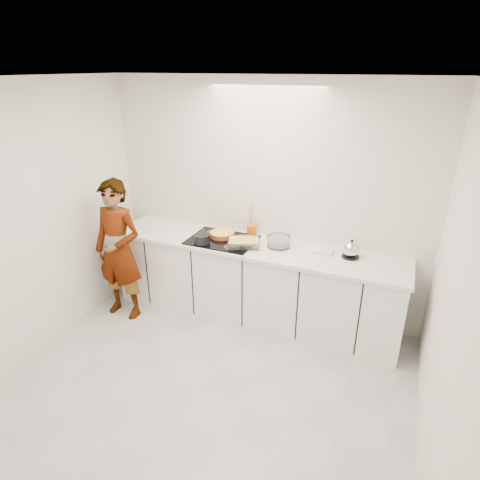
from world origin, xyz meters
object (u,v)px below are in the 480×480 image
at_px(saucepan, 202,239).
at_px(baking_dish, 244,242).
at_px(utensil_crock, 251,230).
at_px(tart_dish, 222,234).
at_px(mixing_bowl, 278,242).
at_px(cook, 119,251).
at_px(kettle, 351,250).
at_px(hob, 222,240).

height_order(saucepan, baking_dish, saucepan).
distance_m(saucepan, utensil_crock, 0.58).
height_order(tart_dish, saucepan, saucepan).
bearing_deg(saucepan, mixing_bowl, 18.60).
distance_m(tart_dish, cook, 1.16).
bearing_deg(tart_dish, kettle, 1.30).
height_order(mixing_bowl, utensil_crock, utensil_crock).
bearing_deg(hob, kettle, 4.90).
height_order(baking_dish, utensil_crock, utensil_crock).
bearing_deg(kettle, utensil_crock, 173.34).
distance_m(hob, utensil_crock, 0.35).
bearing_deg(saucepan, hob, 46.44).
bearing_deg(saucepan, baking_dish, 14.60).
height_order(tart_dish, mixing_bowl, mixing_bowl).
xyz_separation_m(saucepan, baking_dish, (0.44, 0.11, -0.01)).
bearing_deg(saucepan, utensil_crock, 45.74).
bearing_deg(mixing_bowl, kettle, 1.94).
xyz_separation_m(hob, mixing_bowl, (0.62, 0.09, 0.05)).
bearing_deg(tart_dish, mixing_bowl, 0.57).
bearing_deg(cook, saucepan, 19.18).
xyz_separation_m(saucepan, kettle, (1.52, 0.29, 0.02)).
relative_size(baking_dish, utensil_crock, 3.06).
distance_m(tart_dish, baking_dish, 0.35).
bearing_deg(utensil_crock, tart_dish, -150.51).
distance_m(hob, baking_dish, 0.29).
bearing_deg(kettle, mixing_bowl, -178.06).
xyz_separation_m(kettle, cook, (-2.40, -0.60, -0.19)).
relative_size(saucepan, baking_dish, 0.49).
relative_size(hob, kettle, 3.16).
distance_m(kettle, cook, 2.48).
height_order(tart_dish, kettle, kettle).
distance_m(saucepan, baking_dish, 0.45).
xyz_separation_m(baking_dish, cook, (-1.32, -0.43, -0.16)).
distance_m(mixing_bowl, utensil_crock, 0.40).
bearing_deg(baking_dish, mixing_bowl, 23.51).
xyz_separation_m(baking_dish, mixing_bowl, (0.34, 0.15, 0.00)).
bearing_deg(utensil_crock, saucepan, -134.26).
distance_m(tart_dish, mixing_bowl, 0.66).
bearing_deg(mixing_bowl, saucepan, -161.40).
xyz_separation_m(tart_dish, saucepan, (-0.12, -0.25, 0.02)).
bearing_deg(hob, utensil_crock, 45.26).
height_order(hob, kettle, kettle).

